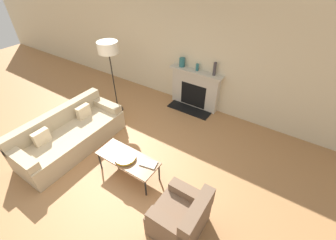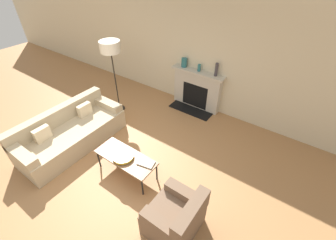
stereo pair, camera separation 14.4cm
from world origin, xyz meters
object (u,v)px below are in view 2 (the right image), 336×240
(mantel_vase_left, at_px, (184,63))
(fireplace, at_px, (197,90))
(coffee_table, at_px, (126,158))
(mantel_vase_center_right, at_px, (216,70))
(floor_lamp, at_px, (111,50))
(armchair_near, at_px, (176,217))
(book, at_px, (146,163))
(bowl, at_px, (123,156))
(couch, at_px, (71,133))
(mantel_vase_center_left, at_px, (199,68))

(mantel_vase_left, bearing_deg, fireplace, -1.98)
(coffee_table, distance_m, mantel_vase_center_right, 2.97)
(coffee_table, bearing_deg, floor_lamp, 139.03)
(armchair_near, bearing_deg, floor_lamp, -121.12)
(coffee_table, bearing_deg, book, 12.98)
(bowl, bearing_deg, armchair_near, -13.85)
(mantel_vase_left, xyz_separation_m, mantel_vase_center_right, (0.91, 0.00, 0.05))
(coffee_table, distance_m, floor_lamp, 2.59)
(fireplace, height_order, couch, fireplace)
(mantel_vase_center_left, bearing_deg, floor_lamp, -140.43)
(coffee_table, xyz_separation_m, book, (0.42, 0.10, 0.05))
(mantel_vase_center_right, bearing_deg, coffee_table, -97.59)
(fireplace, relative_size, armchair_near, 1.76)
(couch, height_order, armchair_near, armchair_near)
(armchair_near, relative_size, mantel_vase_center_right, 2.51)
(mantel_vase_left, distance_m, mantel_vase_center_left, 0.45)
(armchair_near, xyz_separation_m, mantel_vase_left, (-1.91, 3.22, 0.85))
(fireplace, bearing_deg, book, -79.39)
(armchair_near, height_order, mantel_vase_center_right, mantel_vase_center_right)
(book, xyz_separation_m, floor_lamp, (-2.13, 1.39, 1.19))
(mantel_vase_center_right, bearing_deg, armchair_near, -72.68)
(couch, relative_size, mantel_vase_center_right, 7.03)
(book, bearing_deg, bowl, -175.23)
(bowl, height_order, mantel_vase_left, mantel_vase_left)
(armchair_near, xyz_separation_m, floor_lamp, (-3.10, 1.87, 1.33))
(armchair_near, xyz_separation_m, bowl, (-1.40, 0.34, 0.17))
(book, bearing_deg, fireplace, 88.47)
(floor_lamp, bearing_deg, mantel_vase_left, 48.64)
(coffee_table, relative_size, floor_lamp, 0.65)
(fireplace, height_order, armchair_near, fireplace)
(couch, bearing_deg, armchair_near, -95.62)
(bowl, xyz_separation_m, mantel_vase_center_right, (0.39, 2.87, 0.73))
(armchair_near, distance_m, bowl, 1.45)
(armchair_near, distance_m, mantel_vase_center_left, 3.63)
(fireplace, distance_m, coffee_table, 2.83)
(fireplace, relative_size, coffee_table, 1.19)
(mantel_vase_center_left, bearing_deg, bowl, -88.60)
(bowl, bearing_deg, fireplace, 91.55)
(bowl, relative_size, book, 1.19)
(mantel_vase_left, relative_size, mantel_vase_center_right, 0.71)
(mantel_vase_left, bearing_deg, bowl, -79.86)
(mantel_vase_center_right, bearing_deg, fireplace, -178.16)
(armchair_near, bearing_deg, coffee_table, -105.36)
(couch, bearing_deg, mantel_vase_left, -19.82)
(book, xyz_separation_m, mantel_vase_center_right, (-0.04, 2.74, 0.76))
(coffee_table, distance_m, mantel_vase_center_left, 2.93)
(floor_lamp, xyz_separation_m, mantel_vase_left, (1.19, 1.35, -0.48))
(bowl, bearing_deg, mantel_vase_center_right, 82.20)
(armchair_near, height_order, coffee_table, armchair_near)
(mantel_vase_center_left, bearing_deg, book, -79.60)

